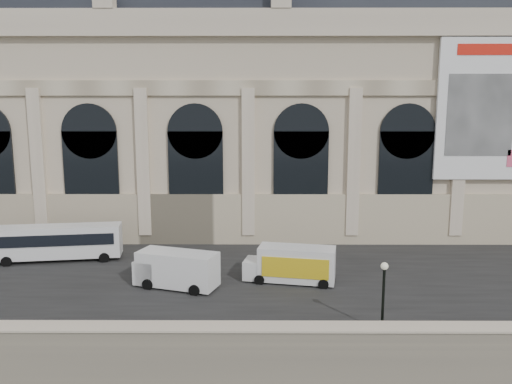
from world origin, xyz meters
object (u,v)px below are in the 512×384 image
bus_left (58,241)px  van_c (173,269)px  box_truck (292,265)px  lamp_right (383,298)px

bus_left → van_c: bearing=-30.2°
box_truck → lamp_right: 9.96m
van_c → box_truck: 8.89m
box_truck → bus_left: bearing=165.0°
bus_left → box_truck: (19.86, -5.31, -0.36)m
bus_left → lamp_right: 28.34m
van_c → lamp_right: lamp_right is taller
bus_left → lamp_right: (24.63, -14.02, 0.38)m
bus_left → lamp_right: bearing=-29.7°
box_truck → lamp_right: size_ratio=1.67×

